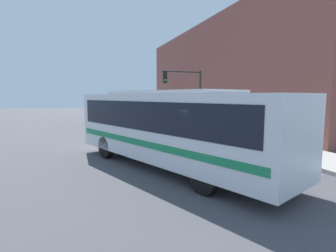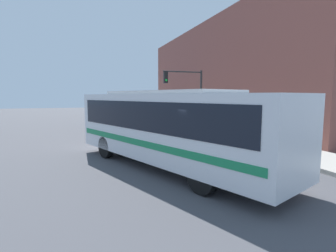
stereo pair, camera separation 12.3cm
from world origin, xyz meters
name	(u,v)px [view 2 (the right image)]	position (x,y,z in m)	size (l,w,h in m)	color
ground_plane	(200,176)	(0.00, 0.00, 0.00)	(120.00, 120.00, 0.00)	#47474C
sidewalk	(171,120)	(5.98, 20.00, 0.08)	(2.95, 70.00, 0.17)	#A8A399
building_facade	(227,76)	(10.45, 15.55, 4.97)	(6.00, 29.11, 9.94)	brown
city_bus	(169,124)	(-0.74, 1.42, 1.81)	(6.22, 10.63, 3.12)	silver
delivery_truck	(122,106)	(0.61, 21.62, 1.71)	(2.27, 7.33, 3.16)	#265999
fire_hydrant	(256,139)	(5.10, 3.51, 0.54)	(0.21, 0.29, 0.75)	red
traffic_light_pole	(187,89)	(4.06, 10.79, 3.47)	(3.28, 0.35, 4.76)	#2D2D2D
parking_meter	(199,119)	(5.10, 10.87, 1.03)	(0.14, 0.14, 1.27)	#2D2D2D
pedestrian_near_corner	(247,124)	(6.39, 6.14, 1.04)	(0.34, 0.34, 1.71)	slate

